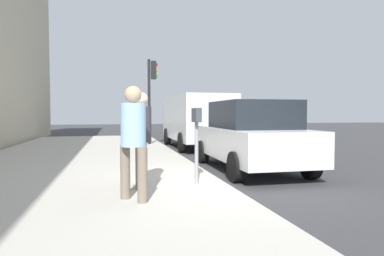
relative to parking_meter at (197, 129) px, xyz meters
name	(u,v)px	position (x,y,z in m)	size (l,w,h in m)	color
ground_plane	(220,187)	(0.30, -0.56, -1.17)	(80.00, 80.00, 0.00)	#38383A
sidewalk_slab	(60,191)	(0.30, 2.44, -1.09)	(28.00, 6.00, 0.15)	#B7B2A8
parking_meter	(197,129)	(0.00, 0.00, 0.00)	(0.36, 0.12, 1.41)	gray
pedestrian_at_meter	(141,132)	(-0.01, 1.02, -0.04)	(0.51, 0.37, 1.69)	#726656
pedestrian_bystander	(133,134)	(-0.95, 1.21, -0.01)	(0.44, 0.39, 1.72)	#726656
parked_sedan_near	(250,135)	(2.01, -1.91, -0.27)	(4.42, 2.01, 1.77)	silver
parked_van_far	(196,118)	(7.86, -1.91, 0.09)	(5.22, 2.15, 2.18)	silver
traffic_signal	(151,87)	(8.37, -0.09, 1.41)	(0.24, 0.44, 3.60)	black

